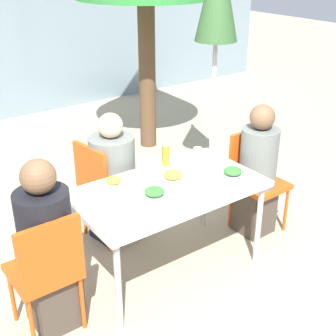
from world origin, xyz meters
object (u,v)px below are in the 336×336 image
at_px(closed_umbrella, 217,1).
at_px(drinking_cup, 198,154).
at_px(person_right, 257,174).
at_px(chair_far, 102,184).
at_px(person_left, 48,251).
at_px(chair_left, 47,267).
at_px(person_far, 114,183).
at_px(bottle, 166,155).
at_px(salad_bowl, 206,182).
at_px(chair_right, 254,173).

xyz_separation_m(closed_umbrella, drinking_cup, (-0.73, -0.66, -1.07)).
xyz_separation_m(person_right, chair_far, (-1.12, 0.67, -0.04)).
bearing_deg(person_left, chair_left, -122.00).
distance_m(person_far, bottle, 0.53).
bearing_deg(salad_bowl, closed_umbrella, 47.31).
relative_size(person_left, chair_far, 1.36).
bearing_deg(salad_bowl, chair_left, 177.65).
bearing_deg(chair_right, chair_far, -27.33).
bearing_deg(person_left, drinking_cup, 9.13).
bearing_deg(chair_far, salad_bowl, 18.48).
relative_size(bottle, drinking_cup, 1.75).
bearing_deg(closed_umbrella, chair_right, -104.24).
relative_size(chair_left, bottle, 4.65).
bearing_deg(drinking_cup, chair_left, -167.38).
xyz_separation_m(chair_left, salad_bowl, (1.22, -0.05, 0.24)).
height_order(chair_left, salad_bowl, chair_left).
bearing_deg(salad_bowl, drinking_cup, 58.74).
bearing_deg(person_right, drinking_cup, -25.60).
bearing_deg(closed_umbrella, person_left, -156.96).
bearing_deg(drinking_cup, salad_bowl, -121.26).
height_order(closed_umbrella, bottle, closed_umbrella).
xyz_separation_m(chair_right, person_right, (-0.05, -0.08, 0.04)).
height_order(chair_right, salad_bowl, chair_right).
relative_size(person_right, chair_far, 1.32).
bearing_deg(chair_left, person_far, 38.64).
distance_m(chair_left, bottle, 1.28).
relative_size(chair_right, bottle, 4.65).
bearing_deg(person_left, salad_bowl, -7.12).
relative_size(chair_right, closed_umbrella, 0.37).
bearing_deg(chair_far, person_left, -55.98).
bearing_deg(person_left, bottle, 14.77).
bearing_deg(salad_bowl, person_left, 173.63).
bearing_deg(chair_right, salad_bowl, 16.66).
bearing_deg(person_far, chair_left, -58.94).
bearing_deg(closed_umbrella, person_far, -168.87).
bearing_deg(chair_right, chair_left, 4.70).
xyz_separation_m(chair_left, person_left, (0.05, 0.08, 0.05)).
xyz_separation_m(person_left, salad_bowl, (1.17, -0.13, 0.19)).
distance_m(chair_far, salad_bowl, 0.95).
relative_size(chair_left, person_far, 0.78).
relative_size(person_left, salad_bowl, 6.00).
bearing_deg(chair_far, person_right, 50.81).
height_order(chair_far, closed_umbrella, closed_umbrella).
bearing_deg(person_left, chair_far, 41.59).
relative_size(chair_right, person_right, 0.75).
bearing_deg(bottle, person_left, -164.48).
bearing_deg(person_right, salad_bowl, 11.69).
relative_size(closed_umbrella, drinking_cup, 22.23).
bearing_deg(drinking_cup, chair_far, 145.20).
bearing_deg(person_far, chair_far, -122.00).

